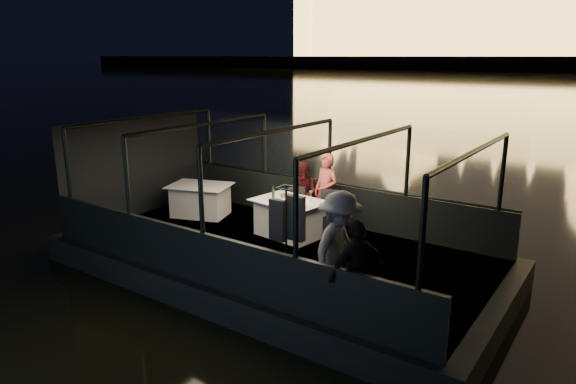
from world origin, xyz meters
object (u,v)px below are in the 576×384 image
Objects in this scene: dining_table_aft at (200,200)px; chair_port_left at (292,208)px; chair_port_right at (325,215)px; passenger_dark at (357,266)px; person_woman_coral at (326,195)px; passenger_stripe at (339,252)px; dining_table_central at (289,218)px; wine_bottle at (273,192)px; person_man_maroon at (304,192)px; coat_stand at (286,235)px.

dining_table_aft is 1.56× the size of chair_port_left.
passenger_dark is (2.21, -2.89, 0.40)m from chair_port_right.
person_woman_coral is 0.93× the size of passenger_stripe.
passenger_dark reaches higher than chair_port_left.
dining_table_central reaches higher than dining_table_aft.
passenger_stripe reaches higher than wine_bottle.
person_woman_coral is 1.17× the size of person_man_maroon.
chair_port_left is at bearing -105.58° from passenger_dark.
chair_port_left is 0.74m from wine_bottle.
chair_port_left is (2.28, 0.47, 0.06)m from dining_table_aft.
passenger_dark is at bearing -125.37° from passenger_stripe.
passenger_stripe is at bearing -2.71° from coat_stand.
person_woman_coral is at bearing -115.47° from passenger_dark.
dining_table_aft is 0.85× the size of person_woman_coral.
person_man_maroon is 0.93× the size of passenger_dark.
coat_stand is at bearing -56.98° from person_woman_coral.
passenger_dark is 3.89m from wine_bottle.
chair_port_right reaches higher than dining_table_aft.
person_woman_coral is 0.54m from person_man_maroon.
dining_table_central is 1.03× the size of person_man_maroon.
chair_port_right is 3.27× the size of wine_bottle.
coat_stand is at bearing -76.05° from passenger_dark.
person_man_maroon reaches higher than dining_table_aft.
dining_table_central is 1.04× the size of dining_table_aft.
coat_stand reaches higher than dining_table_aft.
chair_port_left is 3.13× the size of wine_bottle.
passenger_stripe reaches higher than person_man_maroon.
dining_table_central is 2.55m from coat_stand.
dining_table_central is 1.55× the size of chair_port_right.
coat_stand reaches higher than chair_port_right.
coat_stand is 1.22× the size of person_man_maroon.
dining_table_aft is at bearing -169.89° from chair_port_left.
person_woman_coral reaches higher than chair_port_right.
chair_port_right is (0.60, 0.46, 0.06)m from dining_table_central.
chair_port_left is at bearing 122.53° from coat_stand.
chair_port_right is 0.54× the size of coat_stand.
chair_port_left is 3.03m from coat_stand.
coat_stand is 1.05× the size of person_woman_coral.
passenger_stripe is (2.36, -2.13, 0.47)m from dining_table_central.
coat_stand reaches higher than wine_bottle.
person_woman_coral is at bearing -3.99° from person_man_maroon.
chair_port_right is 3.15m from passenger_stripe.
passenger_stripe is (4.88, -2.11, 0.47)m from dining_table_aft.
chair_port_right is at bearing 37.19° from dining_table_central.
chair_port_right is 0.66× the size of person_man_maroon.
passenger_dark reaches higher than chair_port_right.
dining_table_aft is at bearing -149.49° from person_woman_coral.
passenger_dark is at bearing -39.24° from person_woman_coral.
wine_bottle is at bearing -107.74° from person_man_maroon.
passenger_dark is at bearing -40.88° from dining_table_central.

